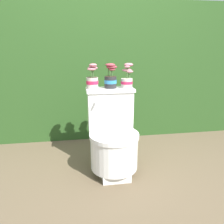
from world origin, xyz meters
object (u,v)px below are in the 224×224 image
potted_plant_middle (127,79)px  potted_plant_midleft (111,79)px  toilet (113,136)px  potted_plant_left (92,79)px

potted_plant_middle → potted_plant_midleft: bearing=-177.4°
toilet → potted_plant_left: 0.56m
potted_plant_middle → toilet: bearing=-133.8°
toilet → potted_plant_middle: potted_plant_middle is taller
potted_plant_midleft → potted_plant_middle: same height
potted_plant_midleft → potted_plant_left: bearing=180.0°
toilet → potted_plant_middle: bearing=46.2°
potted_plant_left → toilet: bearing=-45.6°
potted_plant_left → potted_plant_middle: size_ratio=1.00×
potted_plant_left → potted_plant_middle: (0.33, 0.01, -0.00)m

